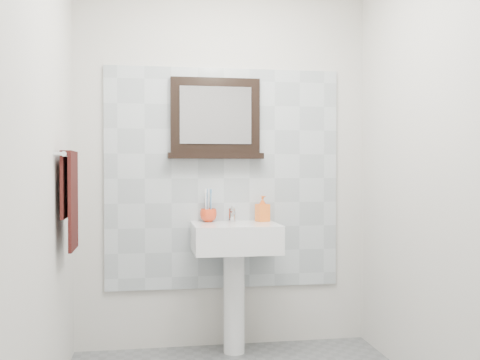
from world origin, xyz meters
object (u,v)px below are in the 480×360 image
pedestal_sink (235,252)px  toothbrush_cup (208,215)px  soap_dispenser (263,209)px  framed_mirror (215,121)px  hand_towel (70,192)px

pedestal_sink → toothbrush_cup: pedestal_sink is taller
soap_dispenser → framed_mirror: size_ratio=0.27×
framed_mirror → pedestal_sink: bearing=-60.3°
pedestal_sink → soap_dispenser: size_ratio=5.53×
soap_dispenser → framed_mirror: framed_mirror is taller
pedestal_sink → hand_towel: bearing=-159.8°
toothbrush_cup → soap_dispenser: 0.37m
pedestal_sink → framed_mirror: size_ratio=1.49×
toothbrush_cup → framed_mirror: framed_mirror is taller
framed_mirror → hand_towel: (-0.88, -0.55, -0.46)m
toothbrush_cup → hand_towel: 0.99m
soap_dispenser → hand_towel: hand_towel is taller
framed_mirror → hand_towel: framed_mirror is taller
toothbrush_cup → framed_mirror: 0.64m
soap_dispenser → pedestal_sink: bearing=-168.2°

